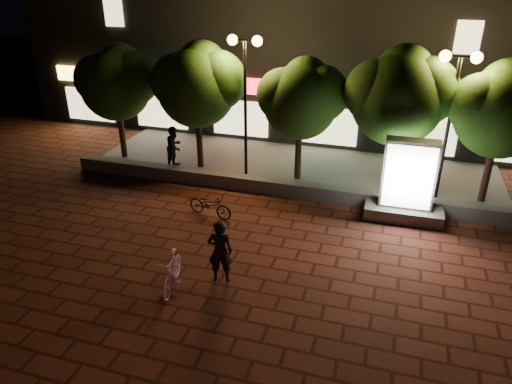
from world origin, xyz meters
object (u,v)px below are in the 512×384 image
at_px(tree_right, 400,93).
at_px(scooter_pink, 172,272).
at_px(street_lamp_left, 245,71).
at_px(street_lamp_right, 455,89).
at_px(scooter_parked, 210,205).
at_px(tree_far_left, 117,81).
at_px(tree_mid, 302,96).
at_px(rider, 220,251).
at_px(tree_left, 198,83).
at_px(ad_kiosk, 407,187).
at_px(pedestrian, 175,147).
at_px(tree_far_right, 504,107).

bearing_deg(tree_right, scooter_pink, -122.81).
relative_size(street_lamp_left, street_lamp_right, 1.04).
bearing_deg(scooter_parked, tree_far_left, 66.54).
relative_size(tree_mid, rider, 2.58).
distance_m(tree_far_left, street_lamp_left, 5.50).
relative_size(tree_left, tree_right, 0.97).
distance_m(tree_far_left, scooter_parked, 7.17).
xyz_separation_m(tree_far_left, scooter_parked, (5.38, -3.77, -2.87)).
relative_size(tree_left, tree_mid, 1.09).
bearing_deg(ad_kiosk, scooter_pink, -134.28).
bearing_deg(street_lamp_right, tree_right, 170.90).
xyz_separation_m(tree_far_left, tree_mid, (7.50, -0.00, -0.08)).
bearing_deg(scooter_pink, tree_left, 95.91).
bearing_deg(tree_far_left, tree_mid, -0.00).
bearing_deg(rider, tree_far_left, -58.50).
xyz_separation_m(tree_far_left, rider, (6.96, -6.91, -2.42)).
distance_m(tree_left, scooter_parked, 5.18).
bearing_deg(pedestrian, tree_left, -64.31).
height_order(tree_far_left, scooter_pink, tree_far_left).
xyz_separation_m(tree_right, ad_kiosk, (0.59, -1.96, -2.50)).
relative_size(ad_kiosk, rider, 1.52).
height_order(ad_kiosk, scooter_parked, ad_kiosk).
relative_size(tree_far_left, rider, 2.66).
distance_m(ad_kiosk, scooter_parked, 6.31).
bearing_deg(street_lamp_left, rider, -77.16).
bearing_deg(pedestrian, scooter_pink, -148.54).
xyz_separation_m(tree_mid, scooter_parked, (-2.12, -3.77, -2.80)).
xyz_separation_m(ad_kiosk, rider, (-4.43, -4.94, -0.20)).
distance_m(rider, scooter_parked, 3.54).
bearing_deg(scooter_pink, street_lamp_right, 36.48).
height_order(tree_far_left, scooter_parked, tree_far_left).
bearing_deg(street_lamp_left, ad_kiosk, -15.96).
bearing_deg(pedestrian, tree_far_right, -82.16).
distance_m(tree_far_right, scooter_parked, 9.86).
xyz_separation_m(tree_left, tree_far_right, (10.50, -0.00, -0.08)).
relative_size(tree_mid, pedestrian, 2.71).
distance_m(tree_left, ad_kiosk, 8.47).
height_order(tree_mid, tree_right, tree_right).
bearing_deg(street_lamp_left, tree_far_right, 1.76).
relative_size(tree_right, street_lamp_left, 0.98).
bearing_deg(ad_kiosk, street_lamp_left, 164.04).
relative_size(tree_far_right, scooter_parked, 2.99).
relative_size(street_lamp_right, scooter_parked, 3.12).
relative_size(street_lamp_left, pedestrian, 3.12).
bearing_deg(scooter_pink, ad_kiosk, 33.95).
bearing_deg(ad_kiosk, scooter_parked, -163.29).
bearing_deg(tree_far_right, rider, -135.55).
xyz_separation_m(tree_left, street_lamp_left, (1.95, -0.26, 0.58)).
bearing_deg(tree_far_left, tree_far_right, 0.00).
height_order(tree_mid, tree_far_right, tree_far_right).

